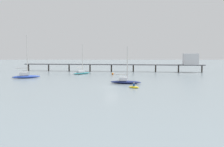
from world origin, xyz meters
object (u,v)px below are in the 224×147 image
object	(u,v)px
sailboat_navy	(126,81)
mooring_buoy_near	(113,74)
sailboat_teal	(82,72)
pier	(160,61)
dinghy_yellow	(135,87)
sailboat_blue	(27,75)

from	to	relation	value
sailboat_navy	mooring_buoy_near	bearing A→B (deg)	96.66
sailboat_teal	sailboat_navy	size ratio (longest dim) A/B	1.15
sailboat_teal	mooring_buoy_near	size ratio (longest dim) A/B	14.82
pier	sailboat_navy	xyz separation A→B (m)	(-13.84, -36.08, -3.16)
sailboat_navy	dinghy_yellow	bearing A→B (deg)	-79.78
sailboat_teal	mooring_buoy_near	bearing A→B (deg)	-15.32
pier	mooring_buoy_near	xyz separation A→B (m)	(-16.60, -12.44, -3.44)
sailboat_blue	sailboat_teal	size ratio (longest dim) A/B	1.22
sailboat_blue	sailboat_teal	bearing A→B (deg)	45.18
sailboat_teal	dinghy_yellow	xyz separation A→B (m)	(14.02, -33.70, -0.40)
sailboat_navy	sailboat_blue	bearing A→B (deg)	153.95
pier	sailboat_teal	bearing A→B (deg)	-159.87
pier	sailboat_blue	size ratio (longest dim) A/B	5.61
sailboat_teal	dinghy_yellow	bearing A→B (deg)	-67.42
sailboat_teal	dinghy_yellow	world-z (taller)	sailboat_teal
sailboat_blue	mooring_buoy_near	xyz separation A→B (m)	(23.41, 10.84, -0.45)
sailboat_teal	pier	bearing A→B (deg)	20.13
sailboat_teal	mooring_buoy_near	distance (m)	10.30
pier	sailboat_blue	distance (m)	46.39
sailboat_blue	mooring_buoy_near	world-z (taller)	sailboat_blue
sailboat_teal	sailboat_navy	world-z (taller)	sailboat_teal
sailboat_teal	sailboat_navy	distance (m)	29.25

